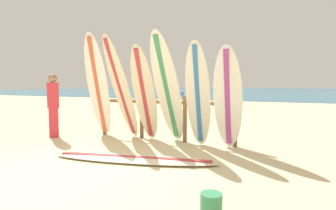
{
  "coord_description": "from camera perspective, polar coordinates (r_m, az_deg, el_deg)",
  "views": [
    {
      "loc": [
        2.88,
        -2.61,
        1.26
      ],
      "look_at": [
        0.25,
        3.12,
        0.78
      ],
      "focal_mm": 28.69,
      "sensor_mm": 36.0,
      "label": 1
    }
  ],
  "objects": [
    {
      "name": "ground_plane",
      "position": [
        4.09,
        -22.66,
        -13.96
      ],
      "size": [
        120.0,
        120.0,
        0.0
      ],
      "primitive_type": "plane",
      "color": "beige"
    },
    {
      "name": "ocean_water",
      "position": [
        60.69,
        21.91,
        2.86
      ],
      "size": [
        120.0,
        80.0,
        0.01
      ],
      "primitive_type": "cube",
      "color": "#196B93",
      "rests_on": "ground"
    },
    {
      "name": "surfboard_rack",
      "position": [
        6.06,
        -1.18,
        -1.43
      ],
      "size": [
        3.36,
        0.09,
        1.02
      ],
      "color": "brown",
      "rests_on": "ground"
    },
    {
      "name": "surfboard_leaning_far_left",
      "position": [
        6.59,
        -14.69,
        3.88
      ],
      "size": [
        0.65,
        0.84,
        2.45
      ],
      "color": "white",
      "rests_on": "ground"
    },
    {
      "name": "surfboard_leaning_left",
      "position": [
        6.16,
        -9.95,
        3.49
      ],
      "size": [
        0.68,
        1.07,
        2.35
      ],
      "color": "beige",
      "rests_on": "ground"
    },
    {
      "name": "surfboard_leaning_center_left",
      "position": [
        5.9,
        -5.06,
        2.33
      ],
      "size": [
        0.54,
        0.77,
        2.11
      ],
      "color": "beige",
      "rests_on": "ground"
    },
    {
      "name": "surfboard_leaning_center",
      "position": [
        5.62,
        -0.15,
        3.41
      ],
      "size": [
        0.67,
        1.08,
        2.34
      ],
      "color": "white",
      "rests_on": "ground"
    },
    {
      "name": "surfboard_leaning_center_right",
      "position": [
        5.34,
        6.39,
        2.09
      ],
      "size": [
        0.54,
        0.68,
        2.1
      ],
      "color": "white",
      "rests_on": "ground"
    },
    {
      "name": "surfboard_leaning_right",
      "position": [
        5.29,
        12.58,
        1.46
      ],
      "size": [
        0.57,
        0.5,
        2.01
      ],
      "color": "white",
      "rests_on": "ground"
    },
    {
      "name": "surfboard_lying_on_sand",
      "position": [
        4.57,
        -7.4,
        -11.24
      ],
      "size": [
        2.87,
        1.14,
        0.08
      ],
      "color": "beige",
      "rests_on": "ground"
    },
    {
      "name": "beachgoer_standing",
      "position": [
        6.91,
        -23.2,
        0.45
      ],
      "size": [
        0.29,
        0.27,
        1.51
      ],
      "color": "#D8333F",
      "rests_on": "ground"
    },
    {
      "name": "small_boat_offshore",
      "position": [
        35.66,
        1.28,
        2.75
      ],
      "size": [
        2.54,
        2.08,
        0.71
      ],
      "color": "silver",
      "rests_on": "ocean_water"
    },
    {
      "name": "sand_bucket",
      "position": [
        2.75,
        9.15,
        -20.31
      ],
      "size": [
        0.21,
        0.21,
        0.24
      ],
      "primitive_type": "cylinder",
      "color": "#388C59",
      "rests_on": "ground"
    }
  ]
}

